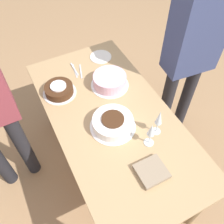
{
  "coord_description": "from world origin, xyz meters",
  "views": [
    {
      "loc": [
        0.97,
        -0.49,
        2.19
      ],
      "look_at": [
        0.0,
        0.0,
        0.82
      ],
      "focal_mm": 40.0,
      "sensor_mm": 36.0,
      "label": 1
    }
  ],
  "objects_px": {
    "cake_back_decorated": "(110,81)",
    "wine_glass_near": "(151,131)",
    "person_watching": "(193,46)",
    "cake_center_white": "(113,123)",
    "wine_glass_far": "(159,119)",
    "cake_front_chocolate": "(59,90)"
  },
  "relations": [
    {
      "from": "wine_glass_near",
      "to": "person_watching",
      "type": "bearing_deg",
      "value": 124.99
    },
    {
      "from": "wine_glass_near",
      "to": "cake_back_decorated",
      "type": "bearing_deg",
      "value": 179.13
    },
    {
      "from": "cake_front_chocolate",
      "to": "wine_glass_far",
      "type": "height_order",
      "value": "wine_glass_far"
    },
    {
      "from": "cake_center_white",
      "to": "person_watching",
      "type": "bearing_deg",
      "value": 106.0
    },
    {
      "from": "cake_back_decorated",
      "to": "person_watching",
      "type": "xyz_separation_m",
      "value": [
        0.14,
        0.64,
        0.2
      ]
    },
    {
      "from": "cake_front_chocolate",
      "to": "person_watching",
      "type": "relative_size",
      "value": 0.15
    },
    {
      "from": "cake_back_decorated",
      "to": "person_watching",
      "type": "distance_m",
      "value": 0.69
    },
    {
      "from": "cake_back_decorated",
      "to": "wine_glass_far",
      "type": "relative_size",
      "value": 1.37
    },
    {
      "from": "cake_front_chocolate",
      "to": "wine_glass_near",
      "type": "relative_size",
      "value": 1.28
    },
    {
      "from": "cake_center_white",
      "to": "wine_glass_far",
      "type": "distance_m",
      "value": 0.32
    },
    {
      "from": "cake_front_chocolate",
      "to": "wine_glass_far",
      "type": "relative_size",
      "value": 1.18
    },
    {
      "from": "cake_back_decorated",
      "to": "person_watching",
      "type": "bearing_deg",
      "value": 77.85
    },
    {
      "from": "cake_center_white",
      "to": "wine_glass_far",
      "type": "relative_size",
      "value": 1.47
    },
    {
      "from": "wine_glass_near",
      "to": "person_watching",
      "type": "relative_size",
      "value": 0.12
    },
    {
      "from": "cake_center_white",
      "to": "person_watching",
      "type": "height_order",
      "value": "person_watching"
    },
    {
      "from": "cake_center_white",
      "to": "cake_back_decorated",
      "type": "height_order",
      "value": "cake_back_decorated"
    },
    {
      "from": "cake_front_chocolate",
      "to": "wine_glass_far",
      "type": "xyz_separation_m",
      "value": [
        0.64,
        0.47,
        0.11
      ]
    },
    {
      "from": "cake_back_decorated",
      "to": "wine_glass_near",
      "type": "height_order",
      "value": "wine_glass_near"
    },
    {
      "from": "wine_glass_far",
      "to": "person_watching",
      "type": "distance_m",
      "value": 0.7
    },
    {
      "from": "wine_glass_near",
      "to": "wine_glass_far",
      "type": "relative_size",
      "value": 0.92
    },
    {
      "from": "cake_back_decorated",
      "to": "wine_glass_near",
      "type": "distance_m",
      "value": 0.6
    },
    {
      "from": "cake_center_white",
      "to": "wine_glass_near",
      "type": "relative_size",
      "value": 1.6
    }
  ]
}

